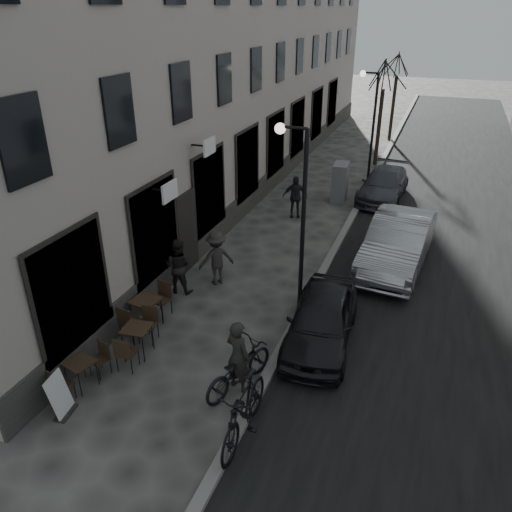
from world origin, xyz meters
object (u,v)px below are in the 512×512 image
Objects in this scene: bistro_set_b at (138,338)px; pedestrian_near at (178,266)px; sign_board at (61,398)px; car_mid at (398,242)px; pedestrian_mid at (216,258)px; streetlamp_near at (298,199)px; tree_near at (385,73)px; pedestrian_far at (295,197)px; bicycle at (238,368)px; bistro_set_c at (146,310)px; utility_cabinet at (340,182)px; moped at (244,410)px; car_near at (321,320)px; streetlamp_far at (371,115)px; tree_far at (398,62)px; bistro_set_a at (81,372)px; car_far at (383,185)px.

pedestrian_near is at bearing 92.79° from bistro_set_b.
bistro_set_b is 1.67× the size of sign_board.
bistro_set_b is 0.32× the size of car_mid.
streetlamp_near is at bearing 132.83° from pedestrian_mid.
pedestrian_far is (-1.94, -8.69, -3.81)m from tree_near.
bistro_set_c is at bearing -3.01° from bicycle.
bistro_set_b is 0.94× the size of pedestrian_mid.
pedestrian_mid is (-1.98, -8.52, 0.02)m from utility_cabinet.
car_mid is at bearing 170.64° from pedestrian_mid.
bicycle is 10.37m from pedestrian_far.
car_near is at bearing 79.56° from moped.
pedestrian_far is at bearing -106.35° from pedestrian_near.
streetlamp_far is at bearing -109.04° from pedestrian_near.
tree_far is 21.24m from pedestrian_mid.
pedestrian_near is (-3.27, 3.30, 0.31)m from bicycle.
car_near is at bearing 36.02° from sign_board.
tree_far is at bearing 102.63° from car_mid.
bicycle is at bearing 130.71° from pedestrian_near.
car_far is at bearing 86.62° from bistro_set_a.
utility_cabinet is at bearing 124.28° from car_mid.
streetlamp_far reaches higher than pedestrian_near.
streetlamp_near is 3.00× the size of pedestrian_mid.
tree_far is 25.17m from bistro_set_b.
pedestrian_near is (-0.10, 5.33, 0.46)m from sign_board.
car_mid is (3.05, -5.41, 0.00)m from utility_cabinet.
pedestrian_near reaches higher than bistro_set_a.
streetlamp_far is 9.12m from tree_far.
tree_near reaches higher than pedestrian_near.
pedestrian_far reaches higher than sign_board.
pedestrian_mid is (0.32, 3.91, 0.37)m from bistro_set_b.
pedestrian_near is at bearing -102.51° from tree_near.
utility_cabinet is 0.82× the size of bicycle.
bicycle is at bearing -91.77° from streetlamp_near.
car_far is (-1.30, 6.36, -0.20)m from car_mid.
tree_near is at bearing 106.55° from car_mid.
car_far is at bearing 27.70° from pedestrian_far.
pedestrian_near is 6.02m from moped.
pedestrian_near reaches higher than car_near.
tree_near is 3.98× the size of bistro_set_a.
pedestrian_mid is (0.85, 5.38, 0.43)m from bistro_set_a.
streetlamp_far reaches higher than car_near.
utility_cabinet is at bearing 84.74° from bistro_set_c.
bicycle reaches higher than bistro_set_b.
streetlamp_near is 0.89× the size of tree_near.
streetlamp_near is at bearing 70.08° from bistro_set_a.
utility_cabinet is at bearing -144.18° from pedestrian_mid.
streetlamp_far is 18.43m from sign_board.
sign_board is 3.76m from bicycle.
tree_far is (0.07, 21.00, 1.50)m from streetlamp_near.
tree_far is 26.48m from moped.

